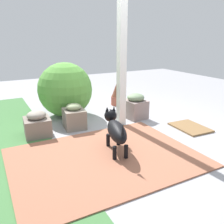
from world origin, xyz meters
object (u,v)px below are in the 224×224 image
Objects in this scene: stone_planter_nearest at (135,106)px; stone_planter_mid at (74,117)px; stone_planter_far at (37,124)px; porch_pillar at (122,57)px; dog at (116,129)px; terracotta_pot_spiky at (117,94)px; doormat at (190,127)px; round_shrub at (65,90)px.

stone_planter_mid is at bearing 87.45° from stone_planter_nearest.
stone_planter_far is at bearing 93.45° from stone_planter_mid.
stone_planter_nearest is at bearing -90.51° from stone_planter_far.
porch_pillar reaches higher than dog.
terracotta_pot_spiky is at bearing -7.91° from stone_planter_nearest.
doormat is (-0.94, -2.42, -0.17)m from stone_planter_far.
doormat is at bearing -84.84° from dog.
porch_pillar is 1.79m from stone_planter_far.
stone_planter_nearest is at bearing -124.63° from round_shrub.
doormat is (-0.76, -0.96, -1.19)m from porch_pillar.
dog is at bearing 150.38° from terracotta_pot_spiky.
dog reaches higher than stone_planter_far.
round_shrub reaches higher than doormat.
round_shrub is at bearing 37.27° from porch_pillar.
stone_planter_mid is 1.66m from terracotta_pot_spiky.
round_shrub reaches higher than terracotta_pot_spiky.
doormat is (-0.98, -1.78, -0.18)m from stone_planter_mid.
round_shrub is 1.33m from terracotta_pot_spiky.
stone_planter_mid reaches higher than doormat.
stone_planter_far is 0.84× the size of terracotta_pot_spiky.
stone_planter_mid is (0.06, 1.24, -0.04)m from stone_planter_nearest.
stone_planter_far is 1.38m from dog.
porch_pillar is at bearing -34.10° from dog.
stone_planter_far reaches higher than doormat.
porch_pillar reaches higher than stone_planter_mid.
terracotta_pot_spiky is at bearing -55.78° from stone_planter_mid.
dog is (-1.12, -0.20, 0.12)m from stone_planter_mid.
stone_planter_mid reaches higher than stone_planter_far.
stone_planter_nearest is 1.09m from doormat.
terracotta_pot_spiky reaches higher than doormat.
round_shrub is (0.95, 0.72, -0.68)m from porch_pillar.
dog is (-0.90, 0.61, -0.89)m from porch_pillar.
terracotta_pot_spiky is at bearing -25.79° from porch_pillar.
porch_pillar is 5.45× the size of stone_planter_far.
stone_planter_mid is at bearing 61.15° from doormat.
porch_pillar is 2.27× the size of round_shrub.
round_shrub reaches higher than dog.
porch_pillar is at bearing -97.02° from stone_planter_far.
terracotta_pot_spiky is 2.37m from dog.
stone_planter_far is (0.18, 1.46, -1.02)m from porch_pillar.
stone_planter_nearest is at bearing -92.55° from stone_planter_mid.
terracotta_pot_spiky is at bearing -29.62° from dog.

